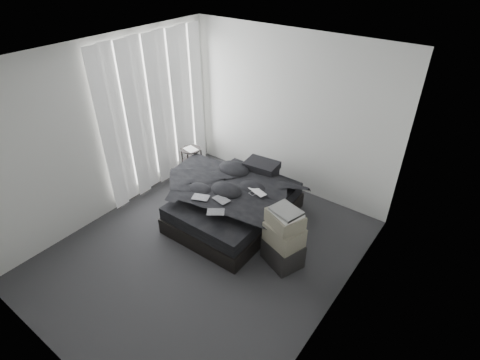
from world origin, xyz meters
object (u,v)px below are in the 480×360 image
Objects in this scene: bed at (235,212)px; laptop at (255,189)px; side_stand at (192,164)px; box_lower at (283,252)px.

bed is 6.24× the size of laptop.
box_lower is at bearing -18.63° from side_stand.
side_stand is (-1.61, 0.40, -0.37)m from laptop.
bed is 3.02× the size of side_stand.
side_stand is at bearing -176.38° from laptop.
laptop is 1.70m from side_stand.
side_stand is at bearing 160.25° from bed.
side_stand reaches higher than bed.
box_lower is at bearing -18.30° from bed.
box_lower is (2.34, -0.79, -0.12)m from side_stand.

